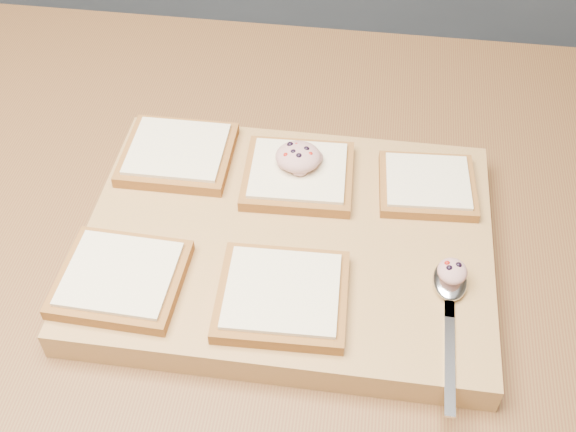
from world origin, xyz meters
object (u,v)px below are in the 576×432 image
cutting_board (288,243)px  spoon (450,291)px  bread_far_center (298,175)px  tuna_salad_dollop (298,157)px

cutting_board → spoon: spoon is taller
bread_far_center → tuna_salad_dollop: 0.02m
bread_far_center → spoon: size_ratio=0.73×
bread_far_center → spoon: bearing=-39.6°
cutting_board → tuna_salad_dollop: tuna_salad_dollop is taller
cutting_board → tuna_salad_dollop: (-0.00, 0.09, 0.05)m
bread_far_center → tuna_salad_dollop: tuna_salad_dollop is taller
cutting_board → tuna_salad_dollop: 0.10m
cutting_board → bread_far_center: (0.00, 0.08, 0.03)m
bread_far_center → tuna_salad_dollop: (-0.00, 0.01, 0.02)m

